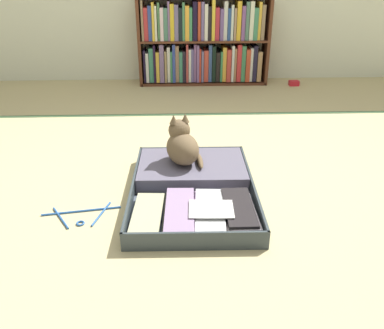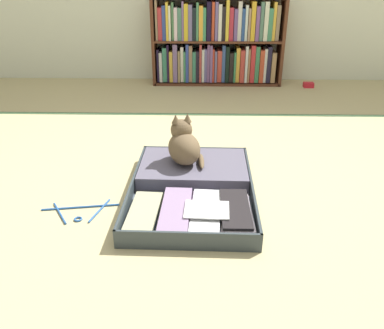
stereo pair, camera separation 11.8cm
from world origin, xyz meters
name	(u,v)px [view 2 (the right image)]	position (x,y,z in m)	size (l,w,h in m)	color
ground_plane	(201,189)	(0.00, 0.00, 0.00)	(10.00, 10.00, 0.00)	tan
tatami_border	(202,114)	(0.00, 1.23, 0.00)	(4.80, 0.05, 0.00)	#355132
bookshelf	(217,43)	(0.15, 2.24, 0.41)	(1.32, 0.28, 0.88)	#552E1C
open_suitcase	(193,186)	(-0.04, -0.03, 0.04)	(0.66, 0.90, 0.09)	#333C41
black_cat	(184,145)	(-0.10, 0.16, 0.20)	(0.24, 0.29, 0.28)	brown
clothes_hanger	(80,211)	(-0.61, -0.24, 0.01)	(0.39, 0.23, 0.01)	#27589D
small_red_pouch	(308,85)	(1.09, 2.09, 0.02)	(0.10, 0.07, 0.05)	red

